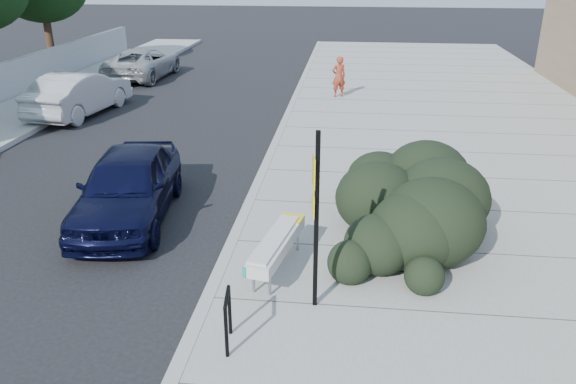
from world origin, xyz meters
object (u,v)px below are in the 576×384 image
at_px(bench, 277,244).
at_px(bike_rack, 228,315).
at_px(suv_silver, 143,63).
at_px(sedan_navy, 128,186).
at_px(wagon_silver, 80,93).
at_px(sign_post, 315,212).
at_px(pedestrian, 339,77).

xyz_separation_m(bench, bike_rack, (-0.41, -2.14, -0.01)).
bearing_deg(suv_silver, bike_rack, 115.39).
bearing_deg(bike_rack, sedan_navy, 119.20).
bearing_deg(suv_silver, wagon_silver, 93.00).
bearing_deg(bench, bike_rack, -90.06).
relative_size(sign_post, pedestrian, 1.83).
distance_m(sign_post, suv_silver, 20.22).
relative_size(bike_rack, wagon_silver, 0.18).
xyz_separation_m(wagon_silver, suv_silver, (-0.07, 6.68, -0.08)).
height_order(wagon_silver, pedestrian, pedestrian).
bearing_deg(sign_post, suv_silver, 108.48).
bearing_deg(wagon_silver, bench, 136.79).
xyz_separation_m(bike_rack, wagon_silver, (-8.03, 12.42, 0.12)).
height_order(bench, sign_post, sign_post).
xyz_separation_m(sign_post, pedestrian, (-0.04, 14.50, -0.83)).
bearing_deg(suv_silver, pedestrian, 161.75).
height_order(bike_rack, pedestrian, pedestrian).
bearing_deg(pedestrian, sedan_navy, 47.47).
height_order(suv_silver, pedestrian, pedestrian).
xyz_separation_m(sign_post, wagon_silver, (-9.16, 11.28, -1.00)).
relative_size(wagon_silver, suv_silver, 0.94).
xyz_separation_m(sign_post, sedan_navy, (-4.20, 3.08, -1.01)).
distance_m(sign_post, wagon_silver, 14.57).
xyz_separation_m(bike_rack, pedestrian, (1.09, 15.63, 0.29)).
xyz_separation_m(bench, pedestrian, (0.68, 13.49, 0.28)).
relative_size(wagon_silver, pedestrian, 2.96).
height_order(bench, sedan_navy, sedan_navy).
xyz_separation_m(bike_rack, sign_post, (1.13, 1.13, 1.12)).
bearing_deg(pedestrian, suv_silver, -43.17).
xyz_separation_m(bench, wagon_silver, (-8.44, 10.28, 0.11)).
distance_m(sign_post, sedan_navy, 5.31).
height_order(bench, wagon_silver, wagon_silver).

